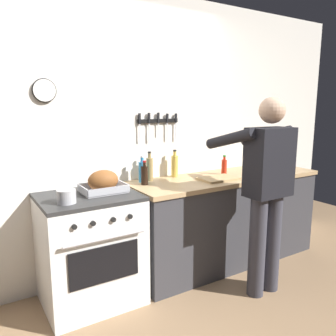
% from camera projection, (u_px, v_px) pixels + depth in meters
% --- Properties ---
extents(wall_back, '(6.00, 0.13, 2.60)m').
position_uv_depth(wall_back, '(97.00, 139.00, 3.01)').
color(wall_back, white).
rests_on(wall_back, ground).
extents(counter_block, '(2.03, 0.65, 0.90)m').
position_uv_depth(counter_block, '(224.00, 218.00, 3.48)').
color(counter_block, '#38383D').
rests_on(counter_block, ground).
extents(stove, '(0.76, 0.67, 0.90)m').
position_uv_depth(stove, '(90.00, 249.00, 2.75)').
color(stove, white).
rests_on(stove, ground).
extents(person_cook, '(0.51, 0.63, 1.66)m').
position_uv_depth(person_cook, '(266.00, 184.00, 2.80)').
color(person_cook, '#383842').
rests_on(person_cook, ground).
extents(roasting_pan, '(0.35, 0.26, 0.18)m').
position_uv_depth(roasting_pan, '(103.00, 182.00, 2.74)').
color(roasting_pan, '#B7B7BC').
rests_on(roasting_pan, stove).
extents(saucepan, '(0.14, 0.14, 0.10)m').
position_uv_depth(saucepan, '(66.00, 196.00, 2.44)').
color(saucepan, '#B7B7BC').
rests_on(saucepan, stove).
extents(cutting_board, '(0.36, 0.24, 0.02)m').
position_uv_depth(cutting_board, '(218.00, 178.00, 3.22)').
color(cutting_board, tan).
rests_on(cutting_board, counter_block).
extents(bottle_dish_soap, '(0.07, 0.07, 0.24)m').
position_uv_depth(bottle_dish_soap, '(142.00, 171.00, 3.09)').
color(bottle_dish_soap, '#338CCC').
rests_on(bottle_dish_soap, counter_block).
extents(bottle_vinegar, '(0.06, 0.06, 0.27)m').
position_uv_depth(bottle_vinegar, '(150.00, 169.00, 3.15)').
color(bottle_vinegar, '#997F4C').
rests_on(bottle_vinegar, counter_block).
extents(bottle_cooking_oil, '(0.07, 0.07, 0.27)m').
position_uv_depth(bottle_cooking_oil, '(175.00, 166.00, 3.33)').
color(bottle_cooking_oil, gold).
rests_on(bottle_cooking_oil, counter_block).
extents(bottle_soy_sauce, '(0.06, 0.06, 0.22)m').
position_uv_depth(bottle_soy_sauce, '(145.00, 175.00, 3.00)').
color(bottle_soy_sauce, black).
rests_on(bottle_soy_sauce, counter_block).
extents(bottle_hot_sauce, '(0.06, 0.06, 0.19)m').
position_uv_depth(bottle_hot_sauce, '(224.00, 166.00, 3.46)').
color(bottle_hot_sauce, red).
rests_on(bottle_hot_sauce, counter_block).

